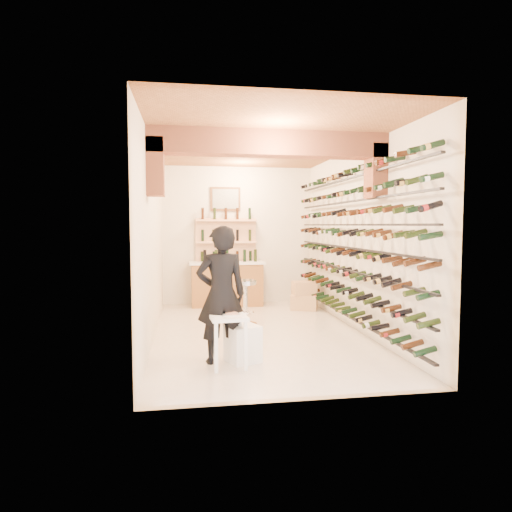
{
  "coord_description": "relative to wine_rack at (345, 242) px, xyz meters",
  "views": [
    {
      "loc": [
        -1.22,
        -7.43,
        1.85
      ],
      "look_at": [
        0.0,
        0.3,
        1.3
      ],
      "focal_mm": 31.23,
      "sensor_mm": 36.0,
      "label": 1
    }
  ],
  "objects": [
    {
      "name": "back_shelving",
      "position": [
        -1.83,
        2.89,
        -0.38
      ],
      "size": [
        1.4,
        0.31,
        2.73
      ],
      "color": "#E0AB7E",
      "rests_on": "ground"
    },
    {
      "name": "person",
      "position": [
        -2.29,
        -1.55,
        -0.63
      ],
      "size": [
        0.71,
        0.5,
        1.84
      ],
      "primitive_type": "imported",
      "rotation": [
        0.0,
        0.0,
        3.24
      ],
      "color": "black",
      "rests_on": "ground"
    },
    {
      "name": "wine_rack",
      "position": [
        0.0,
        0.0,
        0.0
      ],
      "size": [
        0.32,
        5.7,
        2.56
      ],
      "color": "black",
      "rests_on": "ground"
    },
    {
      "name": "ground",
      "position": [
        -1.53,
        0.0,
        -1.55
      ],
      "size": [
        6.0,
        6.0,
        0.0
      ],
      "primitive_type": "plane",
      "color": "beige",
      "rests_on": "ground"
    },
    {
      "name": "white_stool",
      "position": [
        -2.01,
        -1.56,
        -1.3
      ],
      "size": [
        0.51,
        0.51,
        0.49
      ],
      "primitive_type": "cube",
      "rotation": [
        0.0,
        0.0,
        0.38
      ],
      "color": "white",
      "rests_on": "ground"
    },
    {
      "name": "crate_upper",
      "position": [
        -0.22,
        1.9,
        -1.07
      ],
      "size": [
        0.5,
        0.35,
        0.29
      ],
      "primitive_type": "cube",
      "rotation": [
        0.0,
        0.0,
        0.03
      ],
      "color": "tan",
      "rests_on": "crate_lower"
    },
    {
      "name": "crate_lower",
      "position": [
        -0.22,
        1.9,
        -1.38
      ],
      "size": [
        0.66,
        0.56,
        0.33
      ],
      "primitive_type": "cube",
      "rotation": [
        0.0,
        0.0,
        -0.37
      ],
      "color": "tan",
      "rests_on": "ground"
    },
    {
      "name": "tasting_table",
      "position": [
        -2.22,
        -1.75,
        -0.99
      ],
      "size": [
        0.5,
        0.5,
        0.82
      ],
      "rotation": [
        0.0,
        0.0,
        0.08
      ],
      "color": "white",
      "rests_on": "ground"
    },
    {
      "name": "back_counter",
      "position": [
        -1.83,
        2.65,
        -1.02
      ],
      "size": [
        1.7,
        0.62,
        1.29
      ],
      "color": "#9C6630",
      "rests_on": "ground"
    },
    {
      "name": "chrome_barstool",
      "position": [
        -1.68,
        0.62,
        -1.07
      ],
      "size": [
        0.43,
        0.43,
        0.83
      ],
      "rotation": [
        0.0,
        0.0,
        0.15
      ],
      "color": "silver",
      "rests_on": "ground"
    },
    {
      "name": "room_shell",
      "position": [
        -1.53,
        -0.26,
        0.7
      ],
      "size": [
        3.52,
        6.02,
        3.21
      ],
      "color": "silver",
      "rests_on": "ground"
    }
  ]
}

